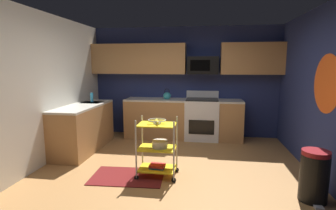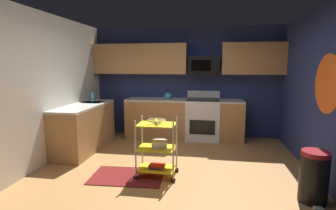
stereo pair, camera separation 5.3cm
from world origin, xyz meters
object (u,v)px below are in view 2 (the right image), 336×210
object	(u,v)px
rolling_cart	(157,148)
mixing_bowl_large	(159,144)
oven_range	(203,119)
microwave	(204,65)
trash_can	(314,177)
book_stack	(157,166)
dish_soap_bottle	(93,97)
fruit_bowl	(157,121)
kettle	(168,96)

from	to	relation	value
rolling_cart	mixing_bowl_large	world-z (taller)	rolling_cart
oven_range	microwave	xyz separation A→B (m)	(-0.00, 0.10, 1.22)
microwave	trash_can	bearing A→B (deg)	-61.91
oven_range	book_stack	bearing A→B (deg)	-106.10
mixing_bowl_large	oven_range	bearing A→B (deg)	74.89
oven_range	dish_soap_bottle	xyz separation A→B (m)	(-2.33, -0.76, 0.54)
microwave	mixing_bowl_large	world-z (taller)	microwave
rolling_cart	mixing_bowl_large	size ratio (longest dim) A/B	3.63
microwave	trash_can	xyz separation A→B (m)	(1.46, -2.74, -1.37)
oven_range	rolling_cart	distance (m)	2.29
fruit_bowl	dish_soap_bottle	bearing A→B (deg)	139.60
oven_range	kettle	world-z (taller)	kettle
oven_range	mixing_bowl_large	bearing A→B (deg)	-105.11
book_stack	kettle	bearing A→B (deg)	94.77
book_stack	trash_can	bearing A→B (deg)	-11.81
dish_soap_bottle	book_stack	bearing A→B (deg)	-40.40
mixing_bowl_large	trash_can	xyz separation A→B (m)	(2.06, -0.44, -0.19)
microwave	fruit_bowl	distance (m)	2.53
oven_range	mixing_bowl_large	distance (m)	2.28
kettle	trash_can	world-z (taller)	kettle
rolling_cart	dish_soap_bottle	xyz separation A→B (m)	(-1.69, 1.44, 0.57)
oven_range	dish_soap_bottle	world-z (taller)	dish_soap_bottle
fruit_bowl	kettle	world-z (taller)	kettle
kettle	rolling_cart	bearing A→B (deg)	-85.23
book_stack	trash_can	size ratio (longest dim) A/B	0.37
rolling_cart	fruit_bowl	xyz separation A→B (m)	(0.00, 0.00, 0.42)
microwave	oven_range	bearing A→B (deg)	-89.74
rolling_cart	mixing_bowl_large	xyz separation A→B (m)	(0.04, 0.00, 0.07)
oven_range	book_stack	world-z (taller)	oven_range
oven_range	trash_can	xyz separation A→B (m)	(1.46, -2.64, -0.15)
trash_can	microwave	bearing A→B (deg)	118.09
microwave	trash_can	distance (m)	3.40
kettle	fruit_bowl	bearing A→B (deg)	-85.23
mixing_bowl_large	dish_soap_bottle	xyz separation A→B (m)	(-1.74, 1.44, 0.50)
oven_range	rolling_cart	world-z (taller)	oven_range
oven_range	microwave	distance (m)	1.23
trash_can	kettle	bearing A→B (deg)	130.89
kettle	trash_can	size ratio (longest dim) A/B	0.40
microwave	kettle	bearing A→B (deg)	-172.44
rolling_cart	kettle	bearing A→B (deg)	94.77
mixing_bowl_large	book_stack	size ratio (longest dim) A/B	1.03
dish_soap_bottle	rolling_cart	bearing A→B (deg)	-40.40
mixing_bowl_large	kettle	size ratio (longest dim) A/B	0.95
kettle	dish_soap_bottle	bearing A→B (deg)	-153.52
dish_soap_bottle	trash_can	world-z (taller)	dish_soap_bottle
microwave	dish_soap_bottle	xyz separation A→B (m)	(-2.33, -0.86, -0.68)
trash_can	book_stack	bearing A→B (deg)	168.19
oven_range	trash_can	size ratio (longest dim) A/B	1.67
book_stack	trash_can	world-z (taller)	trash_can
fruit_bowl	oven_range	bearing A→B (deg)	73.90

